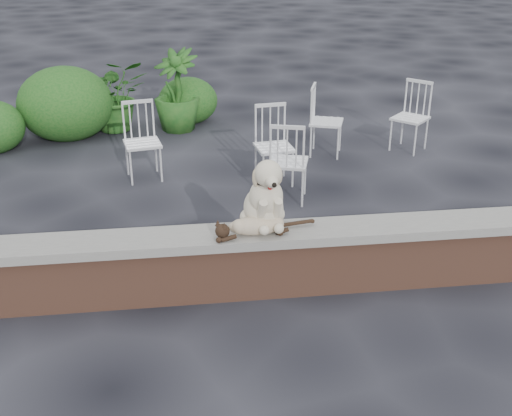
{
  "coord_description": "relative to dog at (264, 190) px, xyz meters",
  "views": [
    {
      "loc": [
        -1.43,
        -4.68,
        2.97
      ],
      "look_at": [
        -0.81,
        0.2,
        0.7
      ],
      "focal_mm": 44.73,
      "sensor_mm": 36.0,
      "label": 1
    }
  ],
  "objects": [
    {
      "name": "shrubbery",
      "position": [
        -2.11,
        4.47,
        -0.48
      ],
      "size": [
        3.65,
        1.89,
        1.08
      ],
      "color": "#154C17",
      "rests_on": "ground"
    },
    {
      "name": "chair_e",
      "position": [
        1.3,
        3.23,
        -0.43
      ],
      "size": [
        0.71,
        0.71,
        0.94
      ],
      "primitive_type": null,
      "rotation": [
        0.0,
        0.0,
        1.24
      ],
      "color": "white",
      "rests_on": "ground"
    },
    {
      "name": "brick_wall",
      "position": [
        0.76,
        -0.1,
        -0.65
      ],
      "size": [
        6.0,
        0.3,
        0.5
      ],
      "primitive_type": "cube",
      "color": "brown",
      "rests_on": "ground"
    },
    {
      "name": "chair_c",
      "position": [
        0.53,
        1.8,
        -0.43
      ],
      "size": [
        0.69,
        0.69,
        0.94
      ],
      "primitive_type": null,
      "rotation": [
        0.0,
        0.0,
        2.87
      ],
      "color": "white",
      "rests_on": "ground"
    },
    {
      "name": "cat",
      "position": [
        -0.08,
        -0.15,
        -0.24
      ],
      "size": [
        1.05,
        0.38,
        0.17
      ],
      "primitive_type": null,
      "rotation": [
        0.0,
        0.0,
        0.13
      ],
      "color": "#C2AD8B",
      "rests_on": "capstone"
    },
    {
      "name": "chair_d",
      "position": [
        2.47,
        3.26,
        -0.43
      ],
      "size": [
        0.79,
        0.79,
        0.94
      ],
      "primitive_type": null,
      "rotation": [
        0.0,
        0.0,
        -0.78
      ],
      "color": "white",
      "rests_on": "ground"
    },
    {
      "name": "potted_plant_b",
      "position": [
        -0.66,
        4.58,
        -0.3
      ],
      "size": [
        0.95,
        0.95,
        1.21
      ],
      "primitive_type": "imported",
      "rotation": [
        0.0,
        0.0,
        -0.65
      ],
      "color": "#154C17",
      "rests_on": "ground"
    },
    {
      "name": "ground",
      "position": [
        0.76,
        -0.1,
        -0.9
      ],
      "size": [
        60.0,
        60.0,
        0.0
      ],
      "primitive_type": "plane",
      "color": "black",
      "rests_on": "ground"
    },
    {
      "name": "capstone",
      "position": [
        0.76,
        -0.1,
        -0.36
      ],
      "size": [
        6.2,
        0.4,
        0.08
      ],
      "primitive_type": "cube",
      "color": "slate",
      "rests_on": "brick_wall"
    },
    {
      "name": "dog",
      "position": [
        0.0,
        0.0,
        0.0
      ],
      "size": [
        0.49,
        0.61,
        0.65
      ],
      "primitive_type": null,
      "rotation": [
        0.0,
        0.0,
        0.13
      ],
      "color": "beige",
      "rests_on": "capstone"
    },
    {
      "name": "potted_plant_a",
      "position": [
        -1.56,
        4.7,
        -0.36
      ],
      "size": [
        1.04,
        0.92,
        1.08
      ],
      "primitive_type": "imported",
      "rotation": [
        0.0,
        0.0,
        0.08
      ],
      "color": "#154C17",
      "rests_on": "ground"
    },
    {
      "name": "chair_a",
      "position": [
        -1.11,
        2.66,
        -0.43
      ],
      "size": [
        0.65,
        0.65,
        0.94
      ],
      "primitive_type": null,
      "rotation": [
        0.0,
        0.0,
        0.18
      ],
      "color": "white",
      "rests_on": "ground"
    },
    {
      "name": "chair_b",
      "position": [
        0.45,
        2.31,
        -0.43
      ],
      "size": [
        0.62,
        0.62,
        0.94
      ],
      "primitive_type": null,
      "rotation": [
        0.0,
        0.0,
        0.12
      ],
      "color": "white",
      "rests_on": "ground"
    }
  ]
}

